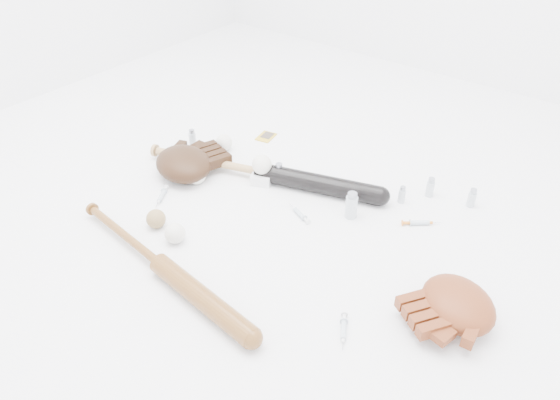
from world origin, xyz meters
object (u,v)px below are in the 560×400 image
Objects in this scene: bat_dark at (260,172)px; glove_dark at (184,163)px; bat_wood at (160,264)px; pedestal at (262,178)px.

bat_dark is 0.29m from glove_dark.
glove_dark is (-0.34, 0.42, 0.02)m from bat_wood.
pedestal is at bearing 46.72° from glove_dark.
pedestal is at bearing -43.33° from bat_dark.
glove_dark is at bearing 135.22° from bat_wood.
bat_dark is 3.36× the size of glove_dark.
pedestal is (0.02, -0.01, -0.02)m from bat_dark.
bat_wood reaches higher than pedestal.
glove_dark is at bearing -151.84° from pedestal.
pedestal is (-0.07, 0.57, -0.01)m from bat_wood.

